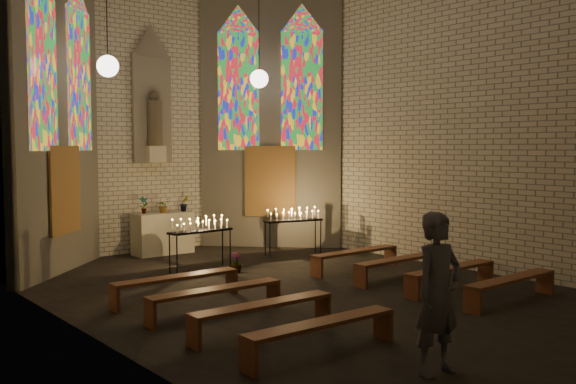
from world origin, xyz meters
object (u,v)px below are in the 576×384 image
object	(u,v)px
aisle_flower_pot	(236,263)
votive_stand_right	(293,217)
altar	(163,233)
visitor	(438,293)
votive_stand_left	(200,227)

from	to	relation	value
aisle_flower_pot	votive_stand_right	distance (m)	2.59
altar	visitor	bearing A→B (deg)	-99.18
votive_stand_left	votive_stand_right	bearing A→B (deg)	1.91
aisle_flower_pot	visitor	bearing A→B (deg)	-103.95
altar	aisle_flower_pot	xyz separation A→B (m)	(0.06, -3.03, -0.29)
altar	visitor	distance (m)	9.46
votive_stand_left	visitor	xyz separation A→B (m)	(-1.13, -6.97, 0.02)
votive_stand_left	visitor	distance (m)	7.06
altar	aisle_flower_pot	bearing A→B (deg)	-88.90
aisle_flower_pot	votive_stand_right	xyz separation A→B (m)	(2.31, 0.96, 0.69)
aisle_flower_pot	visitor	distance (m)	6.53
altar	votive_stand_left	bearing A→B (deg)	-99.09
altar	votive_stand_right	bearing A→B (deg)	-41.18
altar	votive_stand_right	distance (m)	3.17
altar	votive_stand_left	distance (m)	2.42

